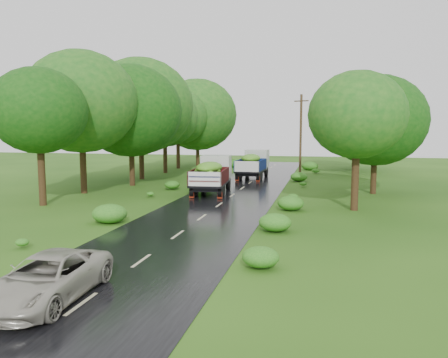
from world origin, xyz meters
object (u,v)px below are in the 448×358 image
(car, at_px, (47,278))
(utility_pole, at_px, (301,137))
(truck_far, at_px, (254,163))
(truck_near, at_px, (212,173))

(car, distance_m, utility_pole, 30.44)
(utility_pole, bearing_deg, truck_far, -175.87)
(truck_far, distance_m, car, 31.41)
(truck_near, xyz_separation_m, truck_far, (1.44, 10.41, -0.00))
(truck_near, xyz_separation_m, utility_pole, (5.97, 8.81, 2.51))
(truck_far, distance_m, utility_pole, 5.42)
(truck_far, height_order, utility_pole, utility_pole)
(car, xyz_separation_m, utility_pole, (5.29, 29.79, 3.39))
(truck_near, height_order, truck_far, truck_near)
(car, bearing_deg, truck_far, 86.46)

